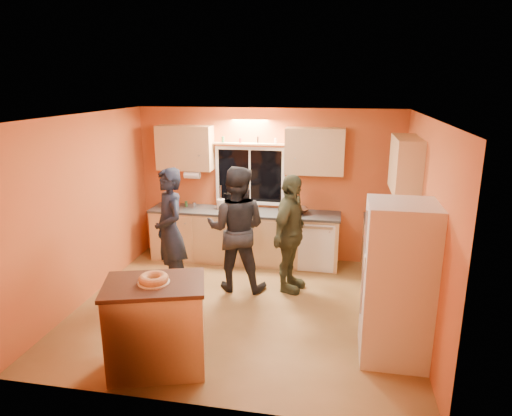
% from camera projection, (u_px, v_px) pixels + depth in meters
% --- Properties ---
extents(ground, '(4.50, 4.50, 0.00)m').
position_uv_depth(ground, '(243.00, 308.00, 6.29)').
color(ground, brown).
rests_on(ground, ground).
extents(room_shell, '(4.54, 4.04, 2.61)m').
position_uv_depth(room_shell, '(257.00, 187.00, 6.22)').
color(room_shell, '#C26631').
rests_on(room_shell, ground).
extents(back_counter, '(4.23, 0.62, 0.90)m').
position_uv_depth(back_counter, '(265.00, 237.00, 7.77)').
color(back_counter, tan).
rests_on(back_counter, ground).
extents(right_counter, '(0.62, 1.84, 0.90)m').
position_uv_depth(right_counter, '(389.00, 274.00, 6.29)').
color(right_counter, tan).
rests_on(right_counter, ground).
extents(refrigerator, '(0.72, 0.70, 1.80)m').
position_uv_depth(refrigerator, '(397.00, 283.00, 4.95)').
color(refrigerator, silver).
rests_on(refrigerator, ground).
extents(island, '(1.20, 0.98, 1.00)m').
position_uv_depth(island, '(157.00, 325.00, 4.85)').
color(island, tan).
rests_on(island, ground).
extents(bundt_pastry, '(0.31, 0.31, 0.09)m').
position_uv_depth(bundt_pastry, '(154.00, 279.00, 4.70)').
color(bundt_pastry, tan).
rests_on(bundt_pastry, island).
extents(person_left, '(0.77, 0.80, 1.85)m').
position_uv_depth(person_left, '(170.00, 231.00, 6.59)').
color(person_left, black).
rests_on(person_left, ground).
extents(person_center, '(0.91, 0.71, 1.86)m').
position_uv_depth(person_center, '(236.00, 229.00, 6.67)').
color(person_center, black).
rests_on(person_center, ground).
extents(person_right, '(0.67, 1.10, 1.75)m').
position_uv_depth(person_right, '(290.00, 234.00, 6.62)').
color(person_right, '#383A25').
rests_on(person_right, ground).
extents(mixing_bowl, '(0.49, 0.49, 0.09)m').
position_uv_depth(mixing_bowl, '(296.00, 210.00, 7.57)').
color(mixing_bowl, black).
rests_on(mixing_bowl, back_counter).
extents(utensil_crock, '(0.14, 0.14, 0.17)m').
position_uv_depth(utensil_crock, '(221.00, 204.00, 7.82)').
color(utensil_crock, beige).
rests_on(utensil_crock, back_counter).
extents(potted_plant, '(0.31, 0.28, 0.30)m').
position_uv_depth(potted_plant, '(393.00, 234.00, 6.06)').
color(potted_plant, gray).
rests_on(potted_plant, right_counter).
extents(red_box, '(0.19, 0.17, 0.07)m').
position_uv_depth(red_box, '(384.00, 230.00, 6.61)').
color(red_box, maroon).
rests_on(red_box, right_counter).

